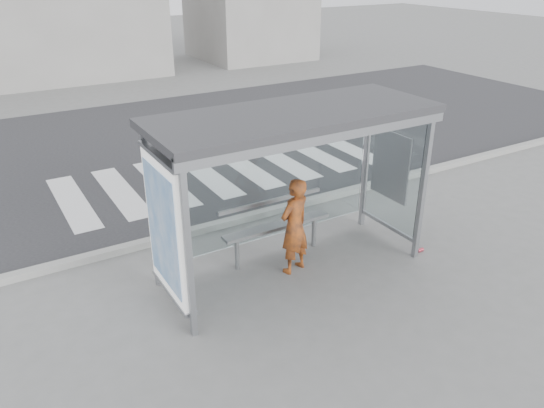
{
  "coord_description": "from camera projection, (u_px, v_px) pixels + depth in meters",
  "views": [
    {
      "loc": [
        -4.0,
        -6.13,
        4.59
      ],
      "look_at": [
        -0.26,
        0.2,
        1.15
      ],
      "focal_mm": 35.0,
      "sensor_mm": 36.0,
      "label": 1
    }
  ],
  "objects": [
    {
      "name": "bus_shelter",
      "position": [
        270.0,
        157.0,
        7.6
      ],
      "size": [
        4.25,
        1.65,
        2.62
      ],
      "color": "gray",
      "rests_on": "ground"
    },
    {
      "name": "person",
      "position": [
        294.0,
        226.0,
        8.23
      ],
      "size": [
        0.66,
        0.52,
        1.58
      ],
      "primitive_type": "imported",
      "rotation": [
        0.0,
        0.0,
        3.42
      ],
      "color": "#C97112",
      "rests_on": "ground"
    },
    {
      "name": "ground",
      "position": [
        292.0,
        270.0,
        8.57
      ],
      "size": [
        80.0,
        80.0,
        0.0
      ],
      "primitive_type": "plane",
      "color": "#626260",
      "rests_on": "ground"
    },
    {
      "name": "building_center",
      "position": [
        55.0,
        14.0,
        21.54
      ],
      "size": [
        8.0,
        5.0,
        5.0
      ],
      "primitive_type": "cube",
      "color": "gray",
      "rests_on": "ground"
    },
    {
      "name": "crosswalk",
      "position": [
        225.0,
        170.0,
        12.54
      ],
      "size": [
        7.55,
        3.0,
        0.0
      ],
      "color": "silver",
      "rests_on": "ground"
    },
    {
      "name": "road",
      "position": [
        150.0,
        148.0,
        14.02
      ],
      "size": [
        30.0,
        10.0,
        0.01
      ],
      "primitive_type": "cube",
      "color": "#242326",
      "rests_on": "ground"
    },
    {
      "name": "bench",
      "position": [
        276.0,
        225.0,
        8.7
      ],
      "size": [
        1.92,
        0.33,
        0.99
      ],
      "color": "slate",
      "rests_on": "ground"
    },
    {
      "name": "soda_can",
      "position": [
        420.0,
        250.0,
        9.07
      ],
      "size": [
        0.12,
        0.07,
        0.06
      ],
      "primitive_type": "cylinder",
      "rotation": [
        0.0,
        1.57,
        0.02
      ],
      "color": "#C73A4C",
      "rests_on": "ground"
    },
    {
      "name": "curb",
      "position": [
        237.0,
        220.0,
        10.06
      ],
      "size": [
        30.0,
        0.18,
        0.12
      ],
      "primitive_type": "cube",
      "color": "gray",
      "rests_on": "ground"
    }
  ]
}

